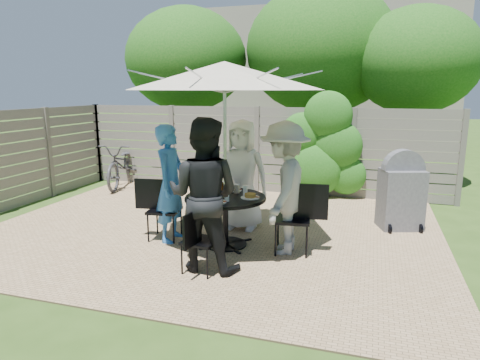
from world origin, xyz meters
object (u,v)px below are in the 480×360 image
(chair_left, at_px, (164,222))
(person_back, at_px, (242,175))
(plate_right, at_px, (250,196))
(chair_back, at_px, (244,210))
(person_right, at_px, (284,189))
(bicycle, at_px, (123,164))
(patio_table, at_px, (226,211))
(person_left, at_px, (171,184))
(glass_back, at_px, (224,187))
(umbrella, at_px, (225,76))
(plate_back, at_px, (233,189))
(plate_left, at_px, (201,193))
(glass_right, at_px, (245,191))
(chair_front, at_px, (201,254))
(person_front, at_px, (204,196))
(glass_front, at_px, (227,196))
(bbq_grill, at_px, (401,193))
(plate_front, at_px, (217,201))
(chair_right, at_px, (293,233))
(syrup_jug, at_px, (222,190))
(glass_left, at_px, (205,192))

(chair_left, bearing_deg, person_back, 33.50)
(plate_right, bearing_deg, chair_back, 111.46)
(person_right, bearing_deg, bicycle, -124.99)
(bicycle, bearing_deg, patio_table, -54.41)
(patio_table, height_order, person_left, person_left)
(person_right, xyz_separation_m, glass_back, (-0.94, 0.24, -0.09))
(umbrella, distance_m, plate_back, 1.66)
(person_back, xyz_separation_m, plate_left, (-0.35, -0.84, -0.11))
(glass_right, bearing_deg, chair_front, -102.83)
(person_front, distance_m, plate_left, 0.92)
(glass_front, height_order, bbq_grill, bbq_grill)
(patio_table, bearing_deg, person_left, -179.09)
(glass_back, bearing_deg, bbq_grill, 27.28)
(plate_back, xyz_separation_m, plate_front, (0.01, -0.72, 0.00))
(glass_right, bearing_deg, person_back, 110.61)
(chair_left, relative_size, bbq_grill, 0.71)
(chair_front, xyz_separation_m, plate_back, (-0.02, 1.32, 0.51))
(chair_left, bearing_deg, plate_back, 13.30)
(plate_right, distance_m, glass_right, 0.15)
(plate_front, bearing_deg, person_left, 157.46)
(person_left, relative_size, plate_back, 6.62)
(patio_table, bearing_deg, plate_back, 90.91)
(glass_front, bearing_deg, chair_right, 17.80)
(person_left, bearing_deg, glass_right, -84.50)
(person_back, height_order, glass_back, person_back)
(person_right, relative_size, plate_left, 6.94)
(glass_back, distance_m, glass_front, 0.56)
(person_back, xyz_separation_m, chair_front, (0.03, -1.79, -0.63))
(person_left, distance_m, chair_right, 1.88)
(glass_right, xyz_separation_m, syrup_jug, (-0.32, -0.06, 0.01))
(chair_right, distance_m, glass_front, 1.04)
(umbrella, xyz_separation_m, person_back, (-0.01, 0.83, -1.50))
(person_front, relative_size, glass_front, 13.51)
(person_front, distance_m, glass_front, 0.60)
(umbrella, distance_m, chair_right, 2.30)
(person_back, xyz_separation_m, bicycle, (-3.52, 2.13, -0.37))
(chair_right, relative_size, glass_left, 7.00)
(plate_left, relative_size, syrup_jug, 1.62)
(chair_right, bearing_deg, patio_table, -6.52)
(syrup_jug, xyz_separation_m, bbq_grill, (2.47, 1.51, -0.23))
(umbrella, height_order, plate_front, umbrella)
(chair_left, distance_m, bbq_grill, 3.74)
(plate_front, height_order, bbq_grill, bbq_grill)
(umbrella, distance_m, glass_back, 1.60)
(chair_front, bearing_deg, plate_right, -13.48)
(chair_right, xyz_separation_m, person_right, (-0.14, -0.00, 0.61))
(umbrella, height_order, plate_left, umbrella)
(chair_back, relative_size, bicycle, 0.45)
(plate_right, distance_m, syrup_jug, 0.43)
(glass_left, bearing_deg, person_left, 170.49)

